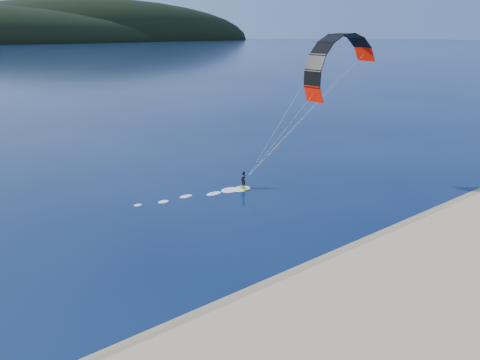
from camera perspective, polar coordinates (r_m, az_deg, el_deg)
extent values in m
plane|color=#071435|center=(22.72, 12.75, -19.76)|extent=(1800.00, 1800.00, 0.00)
cube|color=olive|center=(25.17, 4.81, -14.81)|extent=(220.00, 2.50, 0.10)
ellipsoid|color=black|center=(818.33, -17.80, 17.47)|extent=(600.00, 240.00, 140.00)
cube|color=#9ABF16|center=(40.38, 0.44, -1.12)|extent=(0.63, 1.39, 0.08)
imported|color=black|center=(40.09, 0.45, 0.03)|extent=(0.48, 0.66, 1.65)
cylinder|color=gray|center=(39.56, 7.16, 7.00)|extent=(0.02, 0.02, 12.51)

